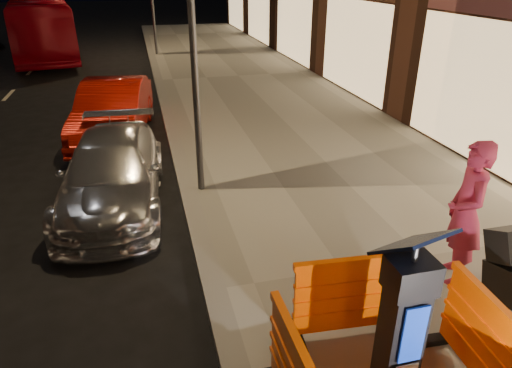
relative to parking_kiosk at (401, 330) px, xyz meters
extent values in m
plane|color=black|center=(-1.32, 2.09, -1.07)|extent=(120.00, 120.00, 0.00)
cube|color=gray|center=(1.68, 2.09, -0.99)|extent=(6.00, 60.00, 0.15)
cube|color=slate|center=(-1.32, 2.09, -0.99)|extent=(0.30, 60.00, 0.15)
cube|color=black|center=(0.00, 0.00, 0.00)|extent=(0.59, 0.59, 1.84)
cube|color=#ED4D00|center=(0.00, 0.95, -0.41)|extent=(1.35, 0.64, 1.02)
cube|color=#ED4D00|center=(0.95, 0.00, -0.41)|extent=(0.62, 1.34, 1.02)
imported|color=silver|center=(-2.62, 5.18, -1.07)|extent=(1.98, 4.28, 1.21)
imported|color=#A21008|center=(-2.68, 8.90, -1.07)|extent=(2.04, 4.37, 1.39)
imported|color=maroon|center=(-6.18, 21.62, -1.07)|extent=(4.06, 10.39, 2.82)
imported|color=#A92849|center=(1.81, 1.58, 0.05)|extent=(0.68, 0.82, 1.93)
cylinder|color=#3F3F44|center=(-1.07, 5.09, 2.08)|extent=(0.12, 0.12, 6.00)
camera|label=1|loc=(-1.96, -2.61, 2.84)|focal=32.00mm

